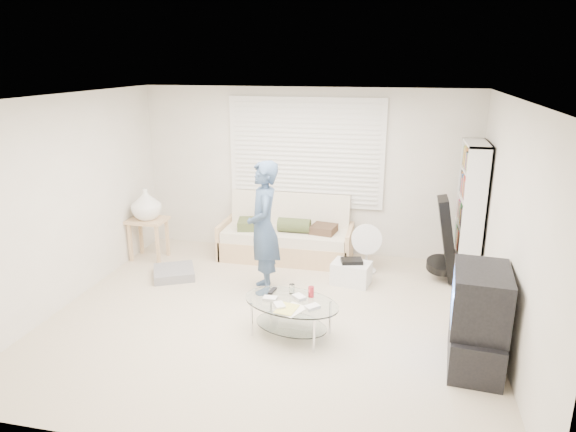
% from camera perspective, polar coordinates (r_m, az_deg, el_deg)
% --- Properties ---
extents(ground, '(5.00, 5.00, 0.00)m').
position_cam_1_polar(ground, '(6.11, -2.03, -11.08)').
color(ground, '#BBA991').
rests_on(ground, ground).
extents(room_shell, '(5.02, 4.52, 2.51)m').
position_cam_1_polar(room_shell, '(5.98, -1.05, 5.00)').
color(room_shell, beige).
rests_on(room_shell, ground).
extents(window_blinds, '(2.32, 0.08, 1.62)m').
position_cam_1_polar(window_blinds, '(7.65, 1.97, 7.02)').
color(window_blinds, silver).
rests_on(window_blinds, ground).
extents(futon_sofa, '(1.95, 0.79, 0.96)m').
position_cam_1_polar(futon_sofa, '(7.70, -0.16, -2.44)').
color(futon_sofa, tan).
rests_on(futon_sofa, ground).
extents(grey_floor_pillow, '(0.72, 0.72, 0.12)m').
position_cam_1_polar(grey_floor_pillow, '(7.28, -12.55, -6.16)').
color(grey_floor_pillow, slate).
rests_on(grey_floor_pillow, ground).
extents(side_table, '(0.55, 0.44, 1.08)m').
position_cam_1_polar(side_table, '(7.80, -15.47, 0.95)').
color(side_table, tan).
rests_on(side_table, ground).
extents(bookshelf, '(0.29, 0.78, 1.86)m').
position_cam_1_polar(bookshelf, '(7.23, 19.55, 0.41)').
color(bookshelf, white).
rests_on(bookshelf, ground).
extents(guitar_case, '(0.42, 0.42, 1.13)m').
position_cam_1_polar(guitar_case, '(7.16, 17.17, -3.12)').
color(guitar_case, black).
rests_on(guitar_case, ground).
extents(floor_fan, '(0.44, 0.29, 0.71)m').
position_cam_1_polar(floor_fan, '(7.22, 8.76, -3.12)').
color(floor_fan, white).
rests_on(floor_fan, ground).
extents(storage_bin, '(0.55, 0.43, 0.35)m').
position_cam_1_polar(storage_bin, '(6.92, 7.04, -6.24)').
color(storage_bin, white).
rests_on(storage_bin, ground).
extents(tv_unit, '(0.57, 0.95, 0.99)m').
position_cam_1_polar(tv_unit, '(5.34, 20.33, -10.73)').
color(tv_unit, black).
rests_on(tv_unit, ground).
extents(coffee_table, '(1.21, 0.93, 0.52)m').
position_cam_1_polar(coffee_table, '(5.59, 0.36, -10.15)').
color(coffee_table, silver).
rests_on(coffee_table, ground).
extents(standing_person, '(0.58, 0.72, 1.70)m').
position_cam_1_polar(standing_person, '(6.43, -2.73, -1.35)').
color(standing_person, navy).
rests_on(standing_person, ground).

